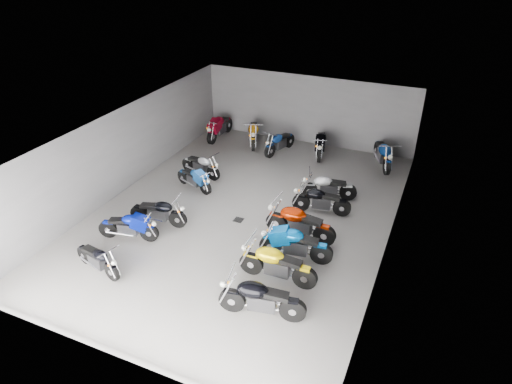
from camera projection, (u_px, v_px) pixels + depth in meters
ground at (245, 213)px, 16.35m from camera, size 14.00×14.00×0.00m
wall_back at (307, 110)px, 21.14m from camera, size 10.00×0.10×3.20m
wall_left at (125, 149)px, 17.30m from camera, size 0.10×14.00×3.20m
wall_right at (393, 204)px, 13.82m from camera, size 0.10×14.00×3.20m
ceiling at (243, 129)px, 14.76m from camera, size 10.00×14.00×0.04m
drain_grate at (239, 220)px, 15.95m from camera, size 0.32×0.32×0.01m
motorcycle_left_a at (98, 259)px, 13.32m from camera, size 1.87×0.59×0.83m
motorcycle_left_b at (129, 226)px, 14.74m from camera, size 2.00×0.64×0.89m
motorcycle_left_c at (159, 212)px, 15.48m from camera, size 2.06×0.51×0.91m
motorcycle_left_e at (194, 179)px, 17.68m from camera, size 1.81×0.72×0.82m
motorcycle_left_f at (201, 165)px, 18.64m from camera, size 1.96×0.58×0.87m
motorcycle_right_a at (261, 299)px, 11.72m from camera, size 2.31×0.63×1.02m
motorcycle_right_b at (277, 264)px, 12.93m from camera, size 2.34×0.46×1.03m
motorcycle_right_c at (295, 244)px, 13.80m from camera, size 2.28×0.54×1.00m
motorcycle_right_d at (299, 223)px, 14.74m from camera, size 2.40×0.49×1.06m
motorcycle_right_e at (321, 201)px, 16.13m from camera, size 2.09×0.53×0.92m
motorcycle_right_f at (328, 187)px, 16.98m from camera, size 2.03×0.78×0.92m
motorcycle_back_a at (219, 127)px, 22.06m from camera, size 0.46×2.38×1.05m
motorcycle_back_b at (254, 133)px, 21.43m from camera, size 1.05×2.23×1.03m
motorcycle_back_c at (279, 142)px, 20.61m from camera, size 0.70×2.07×0.93m
motorcycle_back_d at (320, 143)px, 20.39m from camera, size 0.70×2.26×1.01m
motorcycle_back_f at (383, 154)px, 19.37m from camera, size 1.09×2.24×1.05m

